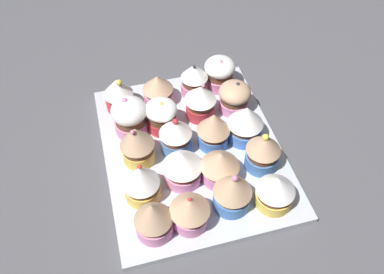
% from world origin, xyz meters
% --- Properties ---
extents(ground_plane, '(1.80, 1.80, 0.03)m').
position_xyz_m(ground_plane, '(0.00, 0.00, -0.01)').
color(ground_plane, '#4C4C51').
extents(baking_tray, '(0.31, 0.37, 0.01)m').
position_xyz_m(baking_tray, '(0.00, 0.00, 0.01)').
color(baking_tray, silver).
rests_on(baking_tray, ground_plane).
extents(cupcake_0, '(0.06, 0.06, 0.07)m').
position_xyz_m(cupcake_0, '(-0.10, -0.14, 0.05)').
color(cupcake_0, pink).
rests_on(cupcake_0, baking_tray).
extents(cupcake_1, '(0.06, 0.06, 0.07)m').
position_xyz_m(cupcake_1, '(-0.04, -0.14, 0.05)').
color(cupcake_1, pink).
rests_on(cupcake_1, baking_tray).
extents(cupcake_2, '(0.06, 0.06, 0.08)m').
position_xyz_m(cupcake_2, '(0.03, -0.13, 0.05)').
color(cupcake_2, '#477AC6').
rests_on(cupcake_2, baking_tray).
extents(cupcake_3, '(0.06, 0.06, 0.06)m').
position_xyz_m(cupcake_3, '(0.10, -0.14, 0.04)').
color(cupcake_3, '#EFC651').
rests_on(cupcake_3, baking_tray).
extents(cupcake_4, '(0.06, 0.06, 0.08)m').
position_xyz_m(cupcake_4, '(-0.10, -0.07, 0.05)').
color(cupcake_4, '#EFC651').
rests_on(cupcake_4, baking_tray).
extents(cupcake_5, '(0.06, 0.06, 0.07)m').
position_xyz_m(cupcake_5, '(-0.03, -0.06, 0.05)').
color(cupcake_5, pink).
rests_on(cupcake_5, baking_tray).
extents(cupcake_6, '(0.06, 0.06, 0.07)m').
position_xyz_m(cupcake_6, '(0.03, -0.07, 0.05)').
color(cupcake_6, pink).
rests_on(cupcake_6, baking_tray).
extents(cupcake_7, '(0.06, 0.06, 0.08)m').
position_xyz_m(cupcake_7, '(0.10, -0.07, 0.05)').
color(cupcake_7, '#477AC6').
rests_on(cupcake_7, baking_tray).
extents(cupcake_8, '(0.06, 0.06, 0.08)m').
position_xyz_m(cupcake_8, '(-0.09, -0.00, 0.05)').
color(cupcake_8, '#EFC651').
rests_on(cupcake_8, baking_tray).
extents(cupcake_9, '(0.06, 0.06, 0.08)m').
position_xyz_m(cupcake_9, '(-0.03, 0.01, 0.05)').
color(cupcake_9, '#477AC6').
rests_on(cupcake_9, baking_tray).
extents(cupcake_10, '(0.06, 0.06, 0.08)m').
position_xyz_m(cupcake_10, '(0.04, -0.00, 0.05)').
color(cupcake_10, '#477AC6').
rests_on(cupcake_10, baking_tray).
extents(cupcake_11, '(0.06, 0.06, 0.08)m').
position_xyz_m(cupcake_11, '(0.10, -0.00, 0.05)').
color(cupcake_11, '#477AC6').
rests_on(cupcake_11, baking_tray).
extents(cupcake_12, '(0.06, 0.06, 0.08)m').
position_xyz_m(cupcake_12, '(-0.10, 0.07, 0.05)').
color(cupcake_12, pink).
rests_on(cupcake_12, baking_tray).
extents(cupcake_13, '(0.06, 0.06, 0.07)m').
position_xyz_m(cupcake_13, '(-0.04, 0.06, 0.05)').
color(cupcake_13, '#D1333D').
rests_on(cupcake_13, baking_tray).
extents(cupcake_14, '(0.06, 0.06, 0.08)m').
position_xyz_m(cupcake_14, '(0.04, 0.07, 0.05)').
color(cupcake_14, '#D1333D').
rests_on(cupcake_14, baking_tray).
extents(cupcake_15, '(0.06, 0.06, 0.06)m').
position_xyz_m(cupcake_15, '(0.10, 0.07, 0.04)').
color(cupcake_15, pink).
rests_on(cupcake_15, baking_tray).
extents(cupcake_16, '(0.06, 0.06, 0.07)m').
position_xyz_m(cupcake_16, '(-0.11, 0.13, 0.05)').
color(cupcake_16, '#D1333D').
rests_on(cupcake_16, baking_tray).
extents(cupcake_17, '(0.06, 0.06, 0.06)m').
position_xyz_m(cupcake_17, '(-0.03, 0.13, 0.04)').
color(cupcake_17, pink).
rests_on(cupcake_17, baking_tray).
extents(cupcake_18, '(0.05, 0.05, 0.07)m').
position_xyz_m(cupcake_18, '(0.04, 0.14, 0.05)').
color(cupcake_18, pink).
rests_on(cupcake_18, baking_tray).
extents(cupcake_19, '(0.06, 0.06, 0.07)m').
position_xyz_m(cupcake_19, '(0.09, 0.14, 0.05)').
color(cupcake_19, pink).
rests_on(cupcake_19, baking_tray).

